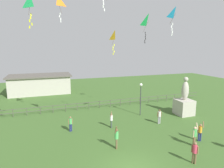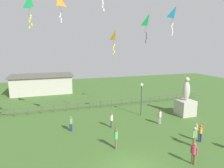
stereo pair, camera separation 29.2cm
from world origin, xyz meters
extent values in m
cube|color=#B2AD9E|center=(10.62, 8.13, 0.92)|extent=(1.91, 1.91, 1.84)
ellipsoid|color=#B2AD9E|center=(10.62, 8.13, 2.98)|extent=(0.90, 0.76, 2.26)
sphere|color=#B2AD9E|center=(10.62, 8.13, 4.36)|extent=(0.56, 0.56, 0.56)
cylinder|color=#38383D|center=(5.51, 9.67, 1.79)|extent=(0.10, 0.10, 3.59)
sphere|color=white|center=(5.51, 9.67, 3.74)|extent=(0.36, 0.36, 0.36)
cylinder|color=navy|center=(7.40, 1.98, 0.39)|extent=(0.13, 0.13, 0.79)
cylinder|color=navy|center=(7.26, 2.05, 0.39)|extent=(0.13, 0.13, 0.79)
cylinder|color=orange|center=(7.33, 2.02, 1.07)|extent=(0.29, 0.29, 0.56)
sphere|color=#8C6647|center=(7.33, 2.02, 1.45)|extent=(0.21, 0.21, 0.21)
cylinder|color=#8C6647|center=(7.48, 1.89, 1.56)|extent=(0.17, 0.23, 0.53)
cylinder|color=#8C6647|center=(7.15, 2.10, 1.03)|extent=(0.09, 0.09, 0.53)
cylinder|color=brown|center=(6.33, 1.52, 0.42)|extent=(0.14, 0.14, 0.85)
cylinder|color=brown|center=(6.17, 1.46, 0.42)|extent=(0.14, 0.14, 0.85)
cylinder|color=#4CB259|center=(6.25, 1.49, 1.15)|extent=(0.31, 0.31, 0.60)
sphere|color=beige|center=(6.25, 1.49, 1.56)|extent=(0.23, 0.23, 0.23)
cylinder|color=beige|center=(6.46, 1.52, 1.68)|extent=(0.17, 0.24, 0.58)
cylinder|color=beige|center=(6.06, 1.41, 1.11)|extent=(0.09, 0.09, 0.57)
cylinder|color=#99999E|center=(6.09, 6.58, 0.40)|extent=(0.14, 0.14, 0.80)
cylinder|color=#99999E|center=(6.25, 6.57, 0.40)|extent=(0.14, 0.14, 0.80)
cylinder|color=white|center=(6.17, 6.57, 1.08)|extent=(0.29, 0.29, 0.57)
sphere|color=brown|center=(6.17, 6.57, 1.47)|extent=(0.21, 0.21, 0.21)
cylinder|color=brown|center=(5.98, 6.59, 1.05)|extent=(0.09, 0.09, 0.54)
cylinder|color=brown|center=(6.36, 6.56, 1.05)|extent=(0.09, 0.09, 0.54)
cylinder|color=brown|center=(0.00, 3.12, 0.43)|extent=(0.15, 0.15, 0.85)
cylinder|color=brown|center=(0.05, 3.28, 0.43)|extent=(0.15, 0.15, 0.85)
cylinder|color=#4CB259|center=(0.03, 3.20, 1.16)|extent=(0.31, 0.31, 0.60)
sphere|color=brown|center=(0.03, 3.20, 1.57)|extent=(0.23, 0.23, 0.23)
cylinder|color=brown|center=(-0.09, 3.02, 1.69)|extent=(0.22, 0.16, 0.58)
cylinder|color=brown|center=(0.10, 3.40, 1.12)|extent=(0.09, 0.09, 0.57)
cylinder|color=#3F4C47|center=(0.98, 7.22, 0.38)|extent=(0.13, 0.13, 0.77)
cylinder|color=#3F4C47|center=(1.01, 7.37, 0.38)|extent=(0.13, 0.13, 0.77)
cylinder|color=white|center=(0.99, 7.30, 1.04)|extent=(0.28, 0.28, 0.54)
sphere|color=#8C6647|center=(0.99, 7.30, 1.41)|extent=(0.21, 0.21, 0.21)
cylinder|color=#8C6647|center=(0.92, 7.12, 1.52)|extent=(0.18, 0.11, 0.52)
cylinder|color=#8C6647|center=(1.02, 7.48, 1.00)|extent=(0.08, 0.08, 0.51)
cylinder|color=brown|center=(4.39, -0.46, 0.41)|extent=(0.14, 0.14, 0.82)
cylinder|color=brown|center=(4.48, -0.60, 0.41)|extent=(0.14, 0.14, 0.82)
cylinder|color=#D83F59|center=(4.44, -0.53, 1.11)|extent=(0.30, 0.30, 0.58)
sphere|color=#8C6647|center=(4.44, -0.53, 1.51)|extent=(0.22, 0.22, 0.22)
cylinder|color=#8C6647|center=(4.33, -0.36, 1.07)|extent=(0.09, 0.09, 0.55)
cylinder|color=#8C6647|center=(4.55, -0.70, 1.07)|extent=(0.09, 0.09, 0.55)
cylinder|color=navy|center=(-3.11, 7.73, 0.38)|extent=(0.13, 0.13, 0.76)
cylinder|color=navy|center=(-2.96, 7.77, 0.38)|extent=(0.13, 0.13, 0.76)
cylinder|color=#4CB259|center=(-3.04, 7.75, 1.03)|extent=(0.28, 0.28, 0.54)
sphere|color=#8C6647|center=(-3.04, 7.75, 1.40)|extent=(0.20, 0.20, 0.20)
cylinder|color=#8C6647|center=(-3.21, 7.70, 1.00)|extent=(0.08, 0.08, 0.51)
cylinder|color=#8C6647|center=(-2.86, 7.80, 1.00)|extent=(0.08, 0.08, 0.51)
pyramid|color=#198CD1|center=(5.70, 4.15, 10.96)|extent=(1.01, 0.86, 0.90)
cylinder|color=#4C381E|center=(5.58, 4.39, 10.51)|extent=(0.25, 0.50, 0.90)
cube|color=white|center=(5.63, 4.41, 10.04)|extent=(0.09, 0.04, 0.20)
cube|color=white|center=(5.49, 4.34, 9.82)|extent=(0.10, 0.03, 0.20)
cube|color=white|center=(5.59, 4.39, 9.60)|extent=(0.12, 0.03, 0.21)
cube|color=white|center=(5.67, 4.43, 9.38)|extent=(0.09, 0.02, 0.20)
cube|color=white|center=(5.60, 4.39, 9.16)|extent=(0.10, 0.05, 0.20)
pyramid|color=yellow|center=(1.82, 8.50, 9.27)|extent=(0.56, 0.88, 1.00)
cylinder|color=#4C381E|center=(1.64, 8.46, 8.78)|extent=(0.37, 0.10, 1.00)
cube|color=yellow|center=(1.73, 8.50, 8.30)|extent=(0.09, 0.02, 0.20)
cube|color=yellow|center=(1.58, 8.43, 8.08)|extent=(0.11, 0.02, 0.21)
cube|color=yellow|center=(1.56, 8.42, 7.86)|extent=(0.11, 0.05, 0.21)
cube|color=yellow|center=(1.73, 8.50, 7.64)|extent=(0.09, 0.03, 0.20)
cube|color=yellow|center=(1.59, 8.43, 7.42)|extent=(0.09, 0.05, 0.20)
pyramid|color=#1EB759|center=(6.40, 9.90, 11.10)|extent=(1.02, 1.08, 1.32)
cylinder|color=#4C381E|center=(6.25, 10.31, 10.44)|extent=(0.30, 0.83, 1.32)
cube|color=black|center=(6.20, 10.28, 9.74)|extent=(0.10, 0.04, 0.20)
cube|color=black|center=(6.29, 10.33, 9.52)|extent=(0.09, 0.05, 0.20)
cube|color=black|center=(6.23, 10.30, 9.30)|extent=(0.11, 0.04, 0.21)
cube|color=black|center=(6.30, 10.33, 9.08)|extent=(0.11, 0.01, 0.21)
cube|color=black|center=(6.17, 10.27, 8.86)|extent=(0.11, 0.02, 0.21)
cube|color=black|center=(6.18, 10.27, 8.64)|extent=(0.11, 0.03, 0.21)
cube|color=white|center=(-0.72, 4.14, 11.46)|extent=(0.10, 0.01, 0.21)
cube|color=white|center=(-0.69, 4.15, 11.24)|extent=(0.11, 0.02, 0.21)
cube|color=white|center=(-0.71, 4.14, 11.02)|extent=(0.08, 0.04, 0.20)
cube|color=white|center=(-0.61, 4.19, 10.80)|extent=(0.10, 0.02, 0.21)
pyramid|color=#1EB759|center=(-5.76, 5.59, 11.33)|extent=(0.79, 0.80, 0.98)
cylinder|color=#4C381E|center=(-5.85, 5.50, 10.84)|extent=(0.20, 0.20, 0.98)
cube|color=yellow|center=(-5.78, 5.54, 10.39)|extent=(0.11, 0.05, 0.21)
cube|color=yellow|center=(-5.82, 5.52, 10.17)|extent=(0.09, 0.01, 0.20)
cube|color=yellow|center=(-5.90, 5.48, 9.95)|extent=(0.08, 0.04, 0.20)
cube|color=yellow|center=(-5.76, 5.55, 9.73)|extent=(0.11, 0.04, 0.21)
cube|color=yellow|center=(-5.93, 5.46, 9.51)|extent=(0.11, 0.04, 0.21)
pyramid|color=orange|center=(-3.56, 9.10, 12.17)|extent=(0.91, 0.85, 1.07)
cylinder|color=#4C381E|center=(-3.44, 8.83, 11.64)|extent=(0.26, 0.57, 1.07)
cube|color=white|center=(-3.43, 8.83, 11.09)|extent=(0.12, 0.01, 0.21)
cube|color=white|center=(-3.50, 8.80, 10.87)|extent=(0.11, 0.05, 0.21)
cube|color=white|center=(-3.40, 8.85, 10.65)|extent=(0.09, 0.03, 0.20)
cube|color=white|center=(-3.41, 8.84, 10.43)|extent=(0.09, 0.02, 0.20)
cylinder|color=#4C4742|center=(-10.47, 14.00, 0.47)|extent=(0.06, 0.06, 0.95)
cylinder|color=#4C4742|center=(-8.92, 14.00, 0.47)|extent=(0.06, 0.06, 0.95)
cylinder|color=#4C4742|center=(-7.42, 14.00, 0.47)|extent=(0.06, 0.06, 0.95)
cylinder|color=#4C4742|center=(-5.89, 14.00, 0.47)|extent=(0.06, 0.06, 0.95)
cylinder|color=#4C4742|center=(-4.42, 14.00, 0.47)|extent=(0.06, 0.06, 0.95)
cylinder|color=#4C4742|center=(-2.86, 14.00, 0.47)|extent=(0.06, 0.06, 0.95)
cylinder|color=#4C4742|center=(-1.40, 14.00, 0.47)|extent=(0.06, 0.06, 0.95)
cylinder|color=#4C4742|center=(0.15, 14.00, 0.47)|extent=(0.06, 0.06, 0.95)
cylinder|color=#4C4742|center=(1.65, 14.00, 0.47)|extent=(0.06, 0.06, 0.95)
cylinder|color=#4C4742|center=(3.17, 14.00, 0.47)|extent=(0.06, 0.06, 0.95)
cylinder|color=#4C4742|center=(4.66, 14.00, 0.47)|extent=(0.06, 0.06, 0.95)
cylinder|color=#4C4742|center=(6.15, 14.00, 0.47)|extent=(0.06, 0.06, 0.95)
cylinder|color=#4C4742|center=(7.71, 14.00, 0.47)|extent=(0.06, 0.06, 0.95)
cylinder|color=#4C4742|center=(9.17, 14.00, 0.47)|extent=(0.06, 0.06, 0.95)
cylinder|color=#4C4742|center=(10.71, 14.00, 0.47)|extent=(0.06, 0.06, 0.95)
cylinder|color=#4C4742|center=(12.23, 14.00, 0.47)|extent=(0.06, 0.06, 0.95)
cylinder|color=#4C4742|center=(13.71, 14.00, 0.47)|extent=(0.06, 0.06, 0.95)
cylinder|color=#4C4742|center=(15.24, 14.00, 0.47)|extent=(0.06, 0.06, 0.95)
cube|color=#4C4742|center=(0.00, 14.00, 0.91)|extent=(36.00, 0.05, 0.05)
cube|color=#4C4742|center=(0.00, 14.00, 0.47)|extent=(36.00, 0.05, 0.05)
cube|color=#B7B2A3|center=(-5.99, 26.00, 1.53)|extent=(10.04, 4.93, 3.07)
cube|color=#59544C|center=(-5.99, 26.00, 3.19)|extent=(10.64, 5.53, 0.24)
camera|label=1|loc=(-5.07, -10.32, 8.02)|focal=31.06mm
camera|label=2|loc=(-4.80, -10.41, 8.02)|focal=31.06mm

